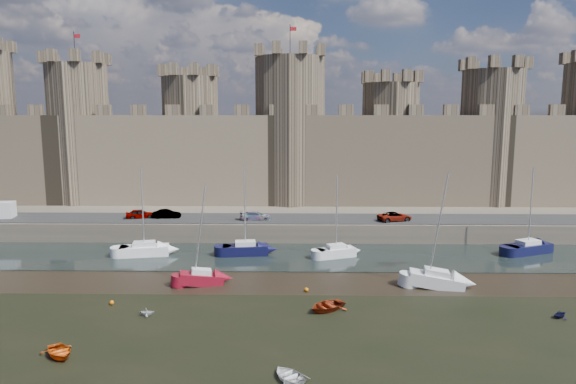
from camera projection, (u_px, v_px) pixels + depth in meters
name	position (u px, v px, depth m)	size (l,w,h in m)	color
ground	(253.00, 349.00, 36.85)	(160.00, 160.00, 0.00)	black
water_channel	(270.00, 256.00, 60.57)	(160.00, 12.00, 0.08)	black
quay	(280.00, 197.00, 95.97)	(160.00, 60.00, 2.50)	#4C443A
road	(274.00, 218.00, 70.07)	(160.00, 7.00, 0.10)	black
castle	(274.00, 145.00, 82.55)	(108.50, 11.00, 29.00)	#42382B
car_0	(140.00, 214.00, 70.21)	(1.54, 3.82, 1.30)	gray
car_1	(167.00, 214.00, 70.25)	(1.32, 3.77, 1.24)	gray
car_2	(255.00, 216.00, 69.10)	(1.69, 4.17, 1.21)	gray
car_3	(395.00, 217.00, 68.37)	(2.11, 4.57, 1.27)	gray
sailboat_0	(144.00, 249.00, 60.76)	(5.95, 3.22, 10.55)	white
sailboat_1	(245.00, 249.00, 61.00)	(5.54, 2.72, 10.67)	black
sailboat_2	(336.00, 251.00, 60.07)	(4.84, 3.26, 9.74)	silver
sailboat_3	(528.00, 247.00, 61.74)	(6.32, 4.45, 10.33)	black
sailboat_4	(201.00, 277.00, 50.57)	(4.57, 2.65, 10.05)	maroon
sailboat_5	(436.00, 279.00, 49.81)	(5.45, 2.77, 11.25)	silver
dinghy_0	(59.00, 352.00, 35.56)	(2.20, 0.64, 3.08)	#C4460B
dinghy_2	(289.00, 376.00, 32.46)	(1.99, 0.58, 2.79)	silver
dinghy_3	(147.00, 312.00, 42.74)	(1.07, 0.65, 1.24)	silver
dinghy_4	(327.00, 306.00, 43.95)	(2.57, 0.74, 3.59)	maroon
dinghy_7	(560.00, 314.00, 42.25)	(1.16, 0.71, 1.35)	black
buoy_1	(112.00, 303.00, 45.27)	(0.41, 0.41, 0.41)	#D76309
buoy_3	(306.00, 290.00, 48.58)	(0.42, 0.42, 0.42)	#C96808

